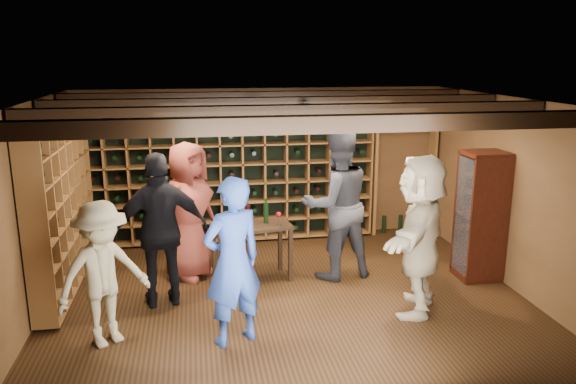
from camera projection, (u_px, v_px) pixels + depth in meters
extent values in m
plane|color=#311D0D|center=(287.00, 296.00, 7.24)|extent=(6.00, 6.00, 0.00)
plane|color=brown|center=(262.00, 164.00, 9.32)|extent=(6.00, 0.00, 6.00)
plane|color=brown|center=(338.00, 282.00, 4.54)|extent=(6.00, 0.00, 6.00)
plane|color=brown|center=(30.00, 214.00, 6.45)|extent=(0.00, 5.00, 5.00)
plane|color=brown|center=(510.00, 193.00, 7.42)|extent=(0.00, 5.00, 5.00)
plane|color=black|center=(287.00, 101.00, 6.63)|extent=(6.00, 6.00, 0.00)
cube|color=black|center=(316.00, 124.00, 5.12)|extent=(5.90, 0.18, 0.16)
cube|color=black|center=(294.00, 112.00, 6.17)|extent=(5.90, 0.18, 0.16)
cube|color=black|center=(279.00, 103.00, 7.22)|extent=(5.90, 0.18, 0.16)
cube|color=black|center=(268.00, 97.00, 8.28)|extent=(5.90, 0.18, 0.16)
cylinder|color=black|center=(184.00, 112.00, 6.46)|extent=(0.10, 0.10, 0.10)
cylinder|color=black|center=(305.00, 107.00, 7.09)|extent=(0.10, 0.10, 0.10)
cylinder|color=black|center=(408.00, 111.00, 6.60)|extent=(0.10, 0.10, 0.10)
cylinder|color=black|center=(258.00, 102.00, 7.77)|extent=(0.10, 0.10, 0.10)
cube|color=brown|center=(231.00, 173.00, 9.10)|extent=(4.65, 0.30, 2.20)
cube|color=black|center=(231.00, 173.00, 9.10)|extent=(4.56, 0.02, 2.16)
cube|color=brown|center=(62.00, 203.00, 7.29)|extent=(0.30, 2.65, 2.20)
cube|color=black|center=(62.00, 203.00, 7.29)|extent=(0.29, 0.02, 2.16)
cube|color=brown|center=(405.00, 127.00, 9.40)|extent=(1.15, 0.32, 0.04)
cube|color=brown|center=(431.00, 179.00, 9.70)|extent=(0.05, 0.28, 1.85)
cube|color=brown|center=(373.00, 181.00, 9.53)|extent=(0.05, 0.28, 1.85)
cube|color=tan|center=(383.00, 120.00, 9.30)|extent=(0.40, 0.30, 0.20)
cube|color=tan|center=(408.00, 119.00, 9.37)|extent=(0.40, 0.30, 0.20)
cube|color=tan|center=(428.00, 119.00, 9.43)|extent=(0.40, 0.30, 0.20)
cube|color=#36120A|center=(476.00, 273.00, 7.86)|extent=(0.55, 0.50, 0.10)
cube|color=#36120A|center=(481.00, 215.00, 7.65)|extent=(0.55, 0.50, 1.70)
cube|color=white|center=(463.00, 216.00, 7.61)|extent=(0.01, 0.46, 1.60)
cube|color=#36120A|center=(481.00, 215.00, 7.65)|extent=(0.50, 0.44, 0.02)
sphere|color=#59260C|center=(480.00, 208.00, 7.62)|extent=(0.18, 0.18, 0.18)
imported|color=navy|center=(233.00, 262.00, 5.89)|extent=(0.79, 0.68, 1.84)
imported|color=black|center=(337.00, 204.00, 7.66)|extent=(1.14, 0.96, 2.08)
imported|color=maroon|center=(189.00, 211.00, 7.66)|extent=(1.07, 1.10, 1.91)
imported|color=black|center=(162.00, 231.00, 6.80)|extent=(1.18, 0.62, 1.92)
imported|color=#998E6A|center=(103.00, 274.00, 5.90)|extent=(1.18, 1.05, 1.58)
imported|color=tan|center=(420.00, 234.00, 6.63)|extent=(1.39, 1.83, 1.93)
cube|color=black|center=(252.00, 227.00, 7.57)|extent=(1.13, 0.70, 0.04)
cube|color=black|center=(221.00, 264.00, 7.31)|extent=(0.06, 0.06, 0.75)
cube|color=black|center=(291.00, 255.00, 7.63)|extent=(0.06, 0.06, 0.75)
cube|color=black|center=(214.00, 253.00, 7.71)|extent=(0.06, 0.06, 0.75)
cube|color=black|center=(280.00, 245.00, 8.03)|extent=(0.06, 0.06, 0.75)
cylinder|color=black|center=(232.00, 216.00, 7.49)|extent=(0.07, 0.07, 0.28)
cylinder|color=black|center=(247.00, 215.00, 7.56)|extent=(0.07, 0.07, 0.28)
cylinder|color=black|center=(266.00, 213.00, 7.65)|extent=(0.07, 0.07, 0.28)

